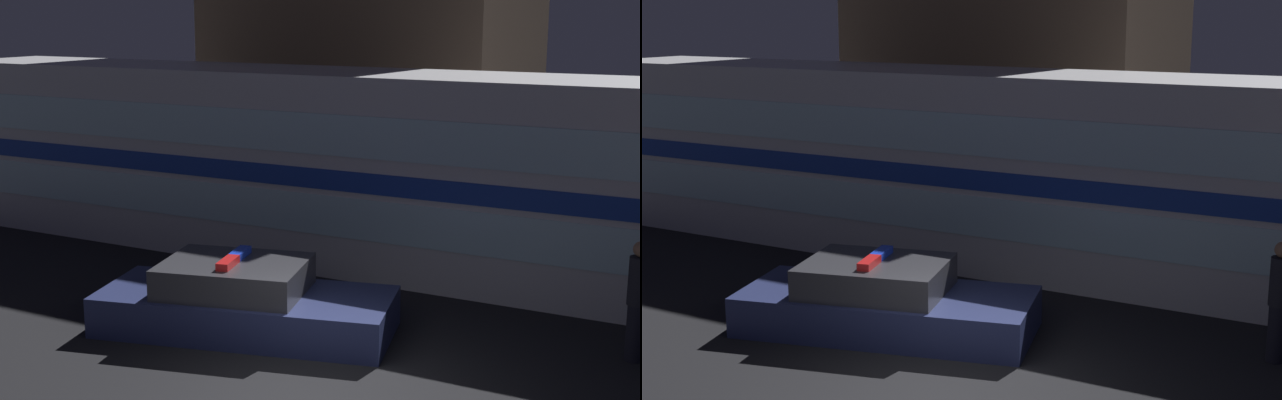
# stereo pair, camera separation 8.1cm
# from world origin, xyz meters

# --- Properties ---
(ground_plane) EXTENTS (120.00, 120.00, 0.00)m
(ground_plane) POSITION_xyz_m (0.00, 0.00, 0.00)
(ground_plane) COLOR black
(train) EXTENTS (21.40, 2.83, 3.91)m
(train) POSITION_xyz_m (-1.78, 6.45, 1.95)
(train) COLOR silver
(train) RESTS_ON ground_plane
(police_car) EXTENTS (5.07, 3.04, 1.27)m
(police_car) POSITION_xyz_m (-2.08, 1.86, 0.47)
(police_car) COLOR navy
(police_car) RESTS_ON ground_plane
(pedestrian) EXTENTS (0.31, 0.31, 1.84)m
(pedestrian) POSITION_xyz_m (3.73, 3.54, 0.94)
(pedestrian) COLOR black
(pedestrian) RESTS_ON ground_plane
(building_left) EXTENTS (8.25, 6.04, 10.76)m
(building_left) POSITION_xyz_m (-5.26, 13.75, 5.38)
(building_left) COLOR brown
(building_left) RESTS_ON ground_plane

